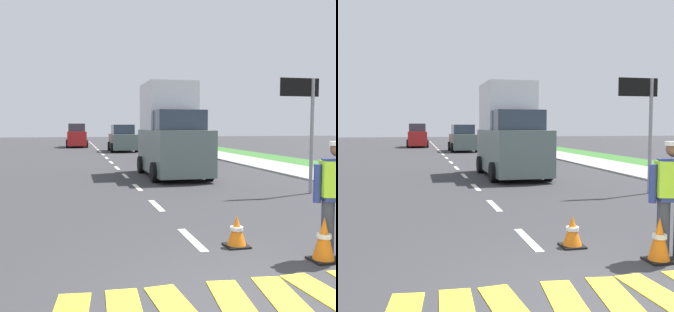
% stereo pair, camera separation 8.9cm
% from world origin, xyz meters
% --- Properties ---
extents(ground_plane, '(96.00, 96.00, 0.00)m').
position_xyz_m(ground_plane, '(0.00, 21.00, 0.00)').
color(ground_plane, '#333335').
extents(sidewalk_right, '(2.40, 72.00, 0.14)m').
position_xyz_m(sidewalk_right, '(7.20, 10.00, 0.00)').
color(sidewalk_right, '#9E9E99').
rests_on(sidewalk_right, ground).
extents(lane_center_line, '(0.14, 46.40, 0.01)m').
position_xyz_m(lane_center_line, '(0.00, 25.20, 0.00)').
color(lane_center_line, silver).
rests_on(lane_center_line, ground).
extents(lane_direction_sign, '(1.16, 0.11, 3.20)m').
position_xyz_m(lane_direction_sign, '(4.35, 6.55, 2.41)').
color(lane_direction_sign, gray).
rests_on(lane_direction_sign, ground).
extents(traffic_cone_near, '(0.36, 0.36, 0.50)m').
position_xyz_m(traffic_cone_near, '(0.58, 2.17, 0.24)').
color(traffic_cone_near, black).
rests_on(traffic_cone_near, ground).
extents(traffic_cone_far, '(0.36, 0.36, 0.62)m').
position_xyz_m(traffic_cone_far, '(1.49, 1.25, 0.31)').
color(traffic_cone_far, black).
rests_on(traffic_cone_far, ground).
extents(delivery_truck, '(2.16, 4.60, 3.54)m').
position_xyz_m(delivery_truck, '(1.71, 11.38, 1.61)').
color(delivery_truck, slate).
rests_on(delivery_truck, ground).
extents(car_parked_far, '(2.09, 3.85, 2.16)m').
position_xyz_m(car_parked_far, '(3.84, 18.69, 1.00)').
color(car_parked_far, black).
rests_on(car_parked_far, ground).
extents(car_oncoming_third, '(1.88, 3.91, 2.11)m').
position_xyz_m(car_oncoming_third, '(-1.59, 34.12, 0.98)').
color(car_oncoming_third, red).
rests_on(car_oncoming_third, ground).
extents(car_outgoing_far, '(1.97, 4.06, 1.99)m').
position_xyz_m(car_outgoing_far, '(1.67, 26.95, 0.92)').
color(car_outgoing_far, slate).
rests_on(car_outgoing_far, ground).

